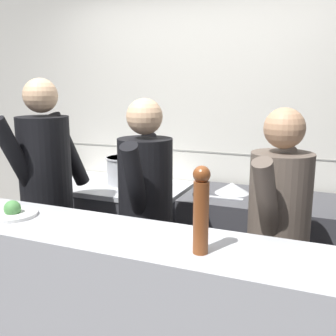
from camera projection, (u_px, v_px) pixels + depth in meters
wall_back_tiled at (201, 134)px, 3.42m from camera, size 8.00×0.06×2.60m
oven_range at (119, 233)px, 3.46m from camera, size 1.17×0.71×0.88m
prep_counter at (262, 255)px, 3.00m from camera, size 1.18×0.65×0.90m
pass_counter at (95, 328)px, 1.98m from camera, size 2.87×0.45×1.05m
stock_pot at (124, 170)px, 3.37m from camera, size 0.30×0.30×0.24m
mixing_bowl_steel at (232, 188)px, 3.02m from camera, size 0.26×0.26×0.08m
chefs_knife at (213, 196)px, 2.91m from camera, size 0.38×0.05×0.02m
plated_dish_main at (13, 212)px, 2.05m from camera, size 0.25×0.25×0.09m
pepper_mill at (201, 208)px, 1.57m from camera, size 0.07×0.07×0.36m
chef_head_cook at (47, 191)px, 2.78m from camera, size 0.44×0.77×1.77m
chef_sous at (146, 216)px, 2.45m from camera, size 0.39×0.72×1.65m
chef_line at (278, 240)px, 2.14m from camera, size 0.38×0.71×1.61m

